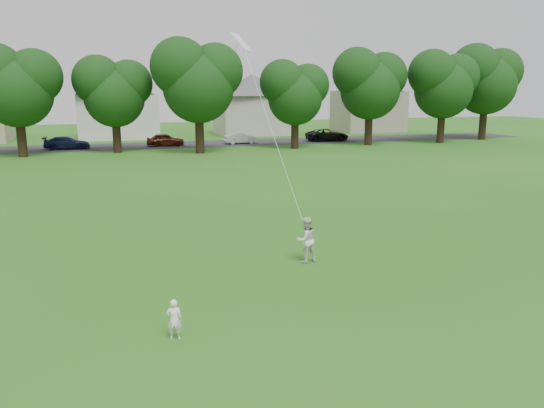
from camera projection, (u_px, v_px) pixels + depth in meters
name	position (u px, v px, depth m)	size (l,w,h in m)	color
ground	(202.00, 320.00, 12.81)	(160.00, 160.00, 0.00)	#215F15
street	(123.00, 146.00, 51.86)	(90.00, 7.00, 0.01)	#2D2D30
toddler	(174.00, 320.00, 11.72)	(0.35, 0.23, 0.95)	white
older_boy	(306.00, 240.00, 16.98)	(0.72, 0.56, 1.49)	silver
kite	(271.00, 129.00, 18.29)	(1.00, 2.85, 7.73)	white
tree_row	(178.00, 79.00, 46.29)	(83.19, 9.40, 10.59)	black
parked_cars	(90.00, 142.00, 49.90)	(54.85, 2.44, 1.29)	black
house_row	(102.00, 95.00, 59.69)	(76.33, 13.49, 10.11)	silver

